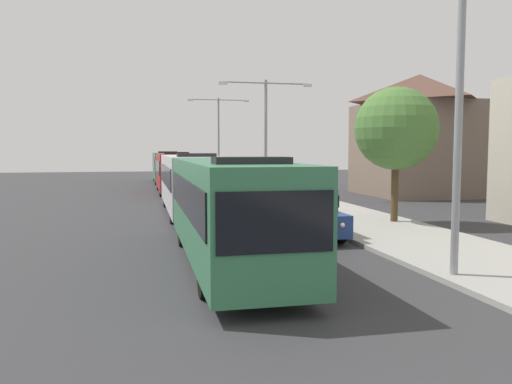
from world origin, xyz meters
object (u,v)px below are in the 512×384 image
(bus_middle, at_px, (174,171))
(bus_second_in_line, at_px, (190,182))
(bus_fourth_in_line, at_px, (166,166))
(streetlamp_near, at_px, (460,78))
(streetlamp_far, at_px, (219,130))
(bus_lead, at_px, (228,207))
(white_suv, at_px, (306,211))
(roadside_tree, at_px, (396,129))
(streetlamp_mid, at_px, (266,126))

(bus_middle, bearing_deg, bus_second_in_line, -90.00)
(bus_second_in_line, xyz_separation_m, bus_fourth_in_line, (-0.00, 26.18, -0.00))
(streetlamp_near, bearing_deg, streetlamp_far, 90.00)
(bus_fourth_in_line, distance_m, streetlamp_far, 6.55)
(bus_lead, height_order, white_suv, bus_lead)
(bus_lead, relative_size, bus_middle, 1.03)
(bus_second_in_line, distance_m, roadside_tree, 10.87)
(white_suv, xyz_separation_m, streetlamp_far, (1.70, 34.61, 4.37))
(bus_fourth_in_line, relative_size, streetlamp_near, 1.29)
(bus_fourth_in_line, height_order, streetlamp_near, streetlamp_near)
(streetlamp_mid, relative_size, roadside_tree, 1.28)
(bus_lead, xyz_separation_m, streetlamp_mid, (5.40, 17.66, 3.22))
(bus_second_in_line, relative_size, bus_middle, 1.09)
(bus_second_in_line, xyz_separation_m, roadside_tree, (8.63, -6.07, 2.61))
(streetlamp_mid, xyz_separation_m, streetlamp_far, (0.00, 20.87, 0.49))
(bus_fourth_in_line, bearing_deg, streetlamp_mid, -75.51)
(bus_second_in_line, xyz_separation_m, white_suv, (3.70, -8.45, -0.66))
(bus_lead, relative_size, white_suv, 2.34)
(bus_second_in_line, xyz_separation_m, streetlamp_mid, (5.40, 5.29, 3.22))
(bus_lead, xyz_separation_m, streetlamp_near, (5.40, -3.21, 3.48))
(bus_lead, relative_size, streetlamp_mid, 1.46)
(bus_second_in_line, distance_m, streetlamp_far, 26.96)
(white_suv, distance_m, streetlamp_far, 34.92)
(roadside_tree, bearing_deg, streetlamp_far, 95.73)
(streetlamp_far, bearing_deg, roadside_tree, -84.27)
(streetlamp_near, bearing_deg, bus_fourth_in_line, 97.37)
(bus_fourth_in_line, relative_size, white_suv, 2.22)
(white_suv, distance_m, streetlamp_near, 8.41)
(streetlamp_far, xyz_separation_m, roadside_tree, (3.24, -32.23, -1.10))
(bus_second_in_line, height_order, white_suv, bus_second_in_line)
(streetlamp_mid, bearing_deg, bus_fourth_in_line, 104.49)
(bus_fourth_in_line, distance_m, streetlamp_near, 42.25)
(bus_second_in_line, distance_m, streetlamp_near, 16.85)
(streetlamp_far, bearing_deg, streetlamp_near, -90.00)
(roadside_tree, bearing_deg, streetlamp_near, -108.80)
(white_suv, bearing_deg, bus_fourth_in_line, 96.10)
(streetlamp_far, bearing_deg, bus_lead, -97.98)
(bus_fourth_in_line, bearing_deg, roadside_tree, -75.01)
(bus_fourth_in_line, height_order, roadside_tree, roadside_tree)
(bus_second_in_line, relative_size, streetlamp_near, 1.44)
(streetlamp_mid, xyz_separation_m, roadside_tree, (3.24, -11.36, -0.62))
(bus_lead, height_order, bus_fourth_in_line, same)
(bus_second_in_line, distance_m, bus_fourth_in_line, 26.18)
(bus_fourth_in_line, height_order, streetlamp_mid, streetlamp_mid)
(bus_lead, bearing_deg, bus_fourth_in_line, 90.00)
(bus_middle, relative_size, streetlamp_near, 1.32)
(bus_lead, height_order, streetlamp_near, streetlamp_near)
(bus_middle, bearing_deg, bus_lead, -90.00)
(streetlamp_far, distance_m, roadside_tree, 32.41)
(white_suv, height_order, streetlamp_mid, streetlamp_mid)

